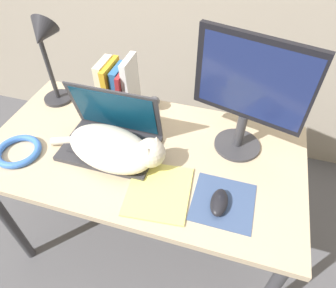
{
  "coord_description": "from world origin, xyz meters",
  "views": [
    {
      "loc": [
        0.33,
        -0.42,
        1.57
      ],
      "look_at": [
        0.12,
        0.3,
        0.81
      ],
      "focal_mm": 32.0,
      "sensor_mm": 36.0,
      "label": 1
    }
  ],
  "objects_px": {
    "laptop": "(111,137)",
    "computer_mouse": "(219,202)",
    "book_row": "(118,86)",
    "external_monitor": "(249,92)",
    "cat": "(115,148)",
    "cable_coil": "(18,151)",
    "webcam": "(155,102)",
    "notepad": "(159,191)",
    "desk_lamp": "(45,49)"
  },
  "relations": [
    {
      "from": "book_row",
      "to": "webcam",
      "type": "distance_m",
      "value": 0.17
    },
    {
      "from": "cat",
      "to": "desk_lamp",
      "type": "distance_m",
      "value": 0.5
    },
    {
      "from": "desk_lamp",
      "to": "book_row",
      "type": "bearing_deg",
      "value": 13.7
    },
    {
      "from": "laptop",
      "to": "webcam",
      "type": "height_order",
      "value": "laptop"
    },
    {
      "from": "webcam",
      "to": "laptop",
      "type": "bearing_deg",
      "value": -108.99
    },
    {
      "from": "book_row",
      "to": "webcam",
      "type": "height_order",
      "value": "book_row"
    },
    {
      "from": "computer_mouse",
      "to": "external_monitor",
      "type": "bearing_deg",
      "value": 85.9
    },
    {
      "from": "laptop",
      "to": "cat",
      "type": "bearing_deg",
      "value": -54.28
    },
    {
      "from": "laptop",
      "to": "computer_mouse",
      "type": "bearing_deg",
      "value": -19.5
    },
    {
      "from": "laptop",
      "to": "cable_coil",
      "type": "distance_m",
      "value": 0.37
    },
    {
      "from": "external_monitor",
      "to": "webcam",
      "type": "bearing_deg",
      "value": 162.29
    },
    {
      "from": "laptop",
      "to": "book_row",
      "type": "xyz_separation_m",
      "value": [
        -0.07,
        0.24,
        0.06
      ]
    },
    {
      "from": "laptop",
      "to": "book_row",
      "type": "height_order",
      "value": "book_row"
    },
    {
      "from": "book_row",
      "to": "desk_lamp",
      "type": "height_order",
      "value": "desk_lamp"
    },
    {
      "from": "cable_coil",
      "to": "webcam",
      "type": "distance_m",
      "value": 0.59
    },
    {
      "from": "laptop",
      "to": "external_monitor",
      "type": "xyz_separation_m",
      "value": [
        0.48,
        0.14,
        0.22
      ]
    },
    {
      "from": "external_monitor",
      "to": "desk_lamp",
      "type": "relative_size",
      "value": 1.11
    },
    {
      "from": "book_row",
      "to": "cable_coil",
      "type": "height_order",
      "value": "book_row"
    },
    {
      "from": "notepad",
      "to": "book_row",
      "type": "bearing_deg",
      "value": 127.81
    },
    {
      "from": "laptop",
      "to": "notepad",
      "type": "relative_size",
      "value": 1.4
    },
    {
      "from": "cat",
      "to": "notepad",
      "type": "relative_size",
      "value": 1.85
    },
    {
      "from": "laptop",
      "to": "notepad",
      "type": "distance_m",
      "value": 0.3
    },
    {
      "from": "book_row",
      "to": "desk_lamp",
      "type": "bearing_deg",
      "value": -166.3
    },
    {
      "from": "desk_lamp",
      "to": "webcam",
      "type": "xyz_separation_m",
      "value": [
        0.43,
        0.09,
        -0.23
      ]
    },
    {
      "from": "cat",
      "to": "webcam",
      "type": "relative_size",
      "value": 6.66
    },
    {
      "from": "computer_mouse",
      "to": "laptop",
      "type": "bearing_deg",
      "value": 160.5
    },
    {
      "from": "laptop",
      "to": "external_monitor",
      "type": "height_order",
      "value": "external_monitor"
    },
    {
      "from": "book_row",
      "to": "notepad",
      "type": "relative_size",
      "value": 0.97
    },
    {
      "from": "computer_mouse",
      "to": "webcam",
      "type": "height_order",
      "value": "webcam"
    },
    {
      "from": "laptop",
      "to": "cable_coil",
      "type": "xyz_separation_m",
      "value": [
        -0.33,
        -0.15,
        -0.03
      ]
    },
    {
      "from": "computer_mouse",
      "to": "book_row",
      "type": "bearing_deg",
      "value": 142.44
    },
    {
      "from": "laptop",
      "to": "desk_lamp",
      "type": "height_order",
      "value": "desk_lamp"
    },
    {
      "from": "cable_coil",
      "to": "cat",
      "type": "bearing_deg",
      "value": 12.42
    },
    {
      "from": "desk_lamp",
      "to": "notepad",
      "type": "xyz_separation_m",
      "value": [
        0.58,
        -0.34,
        -0.27
      ]
    },
    {
      "from": "external_monitor",
      "to": "cat",
      "type": "bearing_deg",
      "value": -154.85
    },
    {
      "from": "webcam",
      "to": "book_row",
      "type": "bearing_deg",
      "value": -172.84
    },
    {
      "from": "notepad",
      "to": "webcam",
      "type": "bearing_deg",
      "value": 110.17
    },
    {
      "from": "notepad",
      "to": "computer_mouse",
      "type": "bearing_deg",
      "value": 0.71
    },
    {
      "from": "laptop",
      "to": "computer_mouse",
      "type": "distance_m",
      "value": 0.49
    },
    {
      "from": "cat",
      "to": "book_row",
      "type": "relative_size",
      "value": 1.9
    },
    {
      "from": "cable_coil",
      "to": "webcam",
      "type": "relative_size",
      "value": 2.43
    },
    {
      "from": "notepad",
      "to": "webcam",
      "type": "relative_size",
      "value": 3.61
    },
    {
      "from": "desk_lamp",
      "to": "cable_coil",
      "type": "relative_size",
      "value": 2.38
    },
    {
      "from": "cat",
      "to": "book_row",
      "type": "bearing_deg",
      "value": 110.55
    },
    {
      "from": "cat",
      "to": "laptop",
      "type": "bearing_deg",
      "value": 125.72
    },
    {
      "from": "external_monitor",
      "to": "book_row",
      "type": "distance_m",
      "value": 0.58
    },
    {
      "from": "laptop",
      "to": "book_row",
      "type": "distance_m",
      "value": 0.26
    },
    {
      "from": "cable_coil",
      "to": "notepad",
      "type": "height_order",
      "value": "cable_coil"
    },
    {
      "from": "book_row",
      "to": "desk_lamp",
      "type": "xyz_separation_m",
      "value": [
        -0.27,
        -0.07,
        0.17
      ]
    },
    {
      "from": "computer_mouse",
      "to": "notepad",
      "type": "relative_size",
      "value": 0.42
    }
  ]
}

